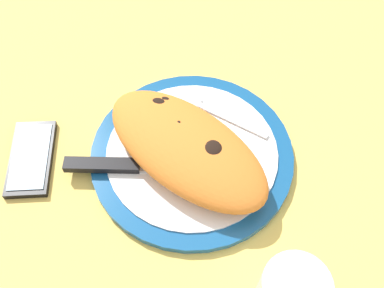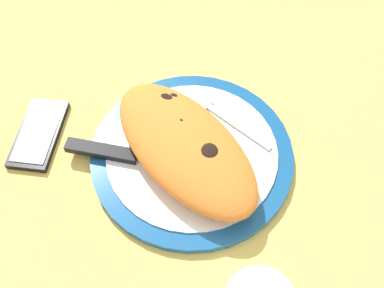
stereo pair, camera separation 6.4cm
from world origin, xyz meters
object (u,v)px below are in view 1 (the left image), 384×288
object	(u,v)px
fork	(212,111)
smartphone	(31,158)
calzone	(188,149)
knife	(121,166)
plate	(192,154)

from	to	relation	value
fork	smartphone	bearing A→B (deg)	53.25
calzone	fork	distance (cm)	9.52
knife	plate	bearing A→B (deg)	-127.73
knife	fork	bearing A→B (deg)	-105.73
fork	smartphone	world-z (taller)	fork
knife	smartphone	size ratio (longest dim) A/B	1.47
plate	smartphone	world-z (taller)	plate
calzone	smartphone	world-z (taller)	calzone
calzone	knife	distance (cm)	9.82
fork	knife	size ratio (longest dim) A/B	0.80
plate	fork	xyz separation A→B (cm)	(1.89, -7.63, 1.01)
calzone	smartphone	xyz separation A→B (cm)	(18.85, 13.40, -3.68)
smartphone	knife	bearing A→B (deg)	-151.98
calzone	smartphone	bearing A→B (deg)	35.41
plate	fork	size ratio (longest dim) A/B	1.88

